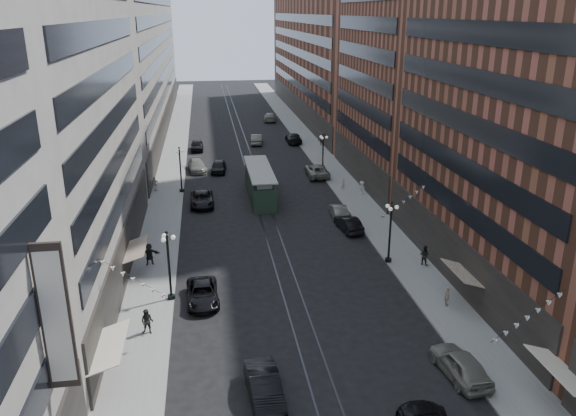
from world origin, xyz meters
TOP-DOWN VIEW (x-y plane):
  - ground at (0.00, 60.00)m, footprint 220.00×220.00m
  - sidewalk_west at (-11.00, 70.00)m, footprint 4.00×180.00m
  - sidewalk_east at (11.00, 70.00)m, footprint 4.00×180.00m
  - rail_west at (-0.70, 70.00)m, footprint 0.12×180.00m
  - rail_east at (0.70, 70.00)m, footprint 0.12×180.00m
  - building_west_mid at (-17.00, 33.00)m, footprint 8.00×36.00m
  - building_west_far at (-17.00, 96.00)m, footprint 8.00×90.00m
  - building_east_mid at (17.00, 28.00)m, footprint 8.00×30.00m
  - building_east_tower at (17.00, 56.00)m, footprint 8.00×26.00m
  - building_east_far at (17.00, 105.00)m, footprint 8.00×72.00m
  - lamppost_sw_far at (-9.20, 28.00)m, footprint 1.03×1.14m
  - lamppost_sw_mid at (-9.20, 55.00)m, footprint 1.03×1.14m
  - lamppost_se_far at (9.20, 32.00)m, footprint 1.03×1.14m
  - lamppost_se_mid at (9.20, 60.00)m, footprint 1.03×1.14m
  - streetcar at (0.00, 52.09)m, footprint 2.77×12.51m
  - car_2 at (-6.84, 27.40)m, footprint 2.54×5.16m
  - car_4 at (8.40, 15.87)m, footprint 2.47×5.08m
  - car_5 at (-3.45, 15.45)m, footprint 2.09×5.09m
  - pedestrian_2 at (-10.53, 23.27)m, footprint 0.96×0.66m
  - pedestrian_4 at (11.03, 23.87)m, footprint 0.60×0.95m
  - car_7 at (-6.80, 49.84)m, footprint 2.65×5.58m
  - car_8 at (-7.42, 64.56)m, footprint 2.86×5.57m
  - car_9 at (-7.46, 76.63)m, footprint 1.96×4.78m
  - car_10 at (7.65, 39.90)m, footprint 2.14×4.65m
  - car_11 at (8.33, 59.49)m, footprint 2.88×5.95m
  - car_12 at (8.40, 79.70)m, footprint 2.37×5.68m
  - car_13 at (-4.50, 63.47)m, footprint 2.38×4.87m
  - car_14 at (2.20, 79.78)m, footprint 2.20×5.10m
  - pedestrian_5 at (-11.31, 34.48)m, footprint 1.82×0.72m
  - pedestrian_6 at (-12.39, 55.73)m, footprint 1.05×0.52m
  - pedestrian_7 at (12.03, 30.96)m, footprint 0.94×0.93m
  - pedestrian_8 at (10.27, 53.16)m, footprint 0.56×0.37m
  - pedestrian_9 at (12.50, 76.99)m, footprint 1.17×0.73m
  - car_extra_0 at (7.59, 43.90)m, footprint 1.70×4.33m
  - car_extra_1 at (6.80, 99.62)m, footprint 3.01×5.98m
  - pedestrian_extra_0 at (12.00, 50.74)m, footprint 0.86×1.14m

SIDE VIEW (x-z plane):
  - ground at x=0.00m, z-range 0.00..0.00m
  - rail_west at x=-0.70m, z-range 0.00..0.02m
  - rail_east at x=0.70m, z-range 0.00..0.02m
  - sidewalk_west at x=-11.00m, z-range 0.00..0.15m
  - sidewalk_east at x=11.00m, z-range 0.00..0.15m
  - car_extra_0 at x=7.59m, z-range 0.00..1.40m
  - car_2 at x=-6.84m, z-range 0.00..1.41m
  - car_10 at x=7.65m, z-range 0.00..1.48m
  - car_7 at x=-6.80m, z-range 0.00..1.54m
  - car_8 at x=-7.42m, z-range 0.00..1.55m
  - car_13 at x=-4.50m, z-range 0.00..1.60m
  - car_9 at x=-7.46m, z-range 0.00..1.62m
  - car_14 at x=2.20m, z-range 0.00..1.63m
  - car_11 at x=8.33m, z-range 0.00..1.63m
  - car_12 at x=8.40m, z-range 0.00..1.64m
  - car_5 at x=-3.45m, z-range 0.00..1.64m
  - car_extra_1 at x=6.80m, z-range 0.00..1.66m
  - car_4 at x=8.40m, z-range 0.00..1.67m
  - pedestrian_4 at x=11.03m, z-range 0.15..1.65m
  - pedestrian_8 at x=10.27m, z-range 0.15..1.67m
  - pedestrian_extra_0 at x=12.00m, z-range 0.15..1.79m
  - pedestrian_9 at x=12.50m, z-range 0.15..1.84m
  - pedestrian_7 at x=12.03m, z-range 0.15..1.91m
  - pedestrian_6 at x=-12.39m, z-range 0.15..1.91m
  - pedestrian_2 at x=-10.53m, z-range 0.15..1.95m
  - pedestrian_5 at x=-11.31m, z-range 0.15..2.06m
  - streetcar at x=0.00m, z-range -0.13..3.33m
  - lamppost_sw_far at x=-9.20m, z-range 0.34..5.86m
  - lamppost_sw_mid at x=-9.20m, z-range 0.34..5.86m
  - lamppost_se_far at x=9.20m, z-range 0.34..5.86m
  - lamppost_se_mid at x=9.20m, z-range 0.34..5.86m
  - building_east_mid at x=17.00m, z-range 0.00..24.00m
  - building_east_far at x=17.00m, z-range 0.00..24.00m
  - building_west_far at x=-17.00m, z-range 0.00..26.00m
  - building_west_mid at x=-17.00m, z-range 0.00..28.00m
  - building_east_tower at x=17.00m, z-range 0.00..42.00m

